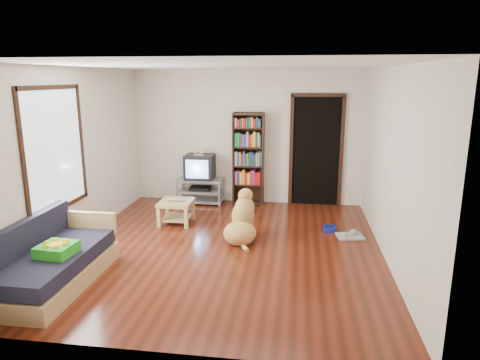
# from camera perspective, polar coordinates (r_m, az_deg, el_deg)

# --- Properties ---
(ground) EXTENTS (5.00, 5.00, 0.00)m
(ground) POSITION_cam_1_polar(r_m,az_deg,el_deg) (6.37, -1.92, -9.07)
(ground) COLOR #591D0F
(ground) RESTS_ON ground
(ceiling) EXTENTS (5.00, 5.00, 0.00)m
(ceiling) POSITION_cam_1_polar(r_m,az_deg,el_deg) (5.89, -2.13, 15.01)
(ceiling) COLOR white
(ceiling) RESTS_ON ground
(wall_back) EXTENTS (4.50, 0.00, 4.50)m
(wall_back) POSITION_cam_1_polar(r_m,az_deg,el_deg) (8.43, 0.93, 5.68)
(wall_back) COLOR silver
(wall_back) RESTS_ON ground
(wall_front) EXTENTS (4.50, 0.00, 4.50)m
(wall_front) POSITION_cam_1_polar(r_m,az_deg,el_deg) (3.63, -8.86, -4.99)
(wall_front) COLOR silver
(wall_front) RESTS_ON ground
(wall_left) EXTENTS (0.00, 5.00, 5.00)m
(wall_left) POSITION_cam_1_polar(r_m,az_deg,el_deg) (6.75, -21.20, 2.82)
(wall_left) COLOR silver
(wall_left) RESTS_ON ground
(wall_right) EXTENTS (0.00, 5.00, 5.00)m
(wall_right) POSITION_cam_1_polar(r_m,az_deg,el_deg) (6.03, 19.55, 1.78)
(wall_right) COLOR silver
(wall_right) RESTS_ON ground
(green_cushion) EXTENTS (0.42, 0.42, 0.13)m
(green_cushion) POSITION_cam_1_polar(r_m,az_deg,el_deg) (5.50, -23.24, -8.51)
(green_cushion) COLOR green
(green_cushion) RESTS_ON sofa
(laptop) EXTENTS (0.30, 0.20, 0.02)m
(laptop) POSITION_cam_1_polar(r_m,az_deg,el_deg) (7.34, -8.60, -2.74)
(laptop) COLOR silver
(laptop) RESTS_ON coffee_table
(dog_bowl) EXTENTS (0.22, 0.22, 0.08)m
(dog_bowl) POSITION_cam_1_polar(r_m,az_deg,el_deg) (7.19, 11.86, -6.36)
(dog_bowl) COLOR navy
(dog_bowl) RESTS_ON ground
(grey_rag) EXTENTS (0.45, 0.38, 0.03)m
(grey_rag) POSITION_cam_1_polar(r_m,az_deg,el_deg) (6.99, 14.45, -7.29)
(grey_rag) COLOR gray
(grey_rag) RESTS_ON ground
(window) EXTENTS (0.03, 1.46, 1.70)m
(window) POSITION_cam_1_polar(r_m,az_deg,el_deg) (6.29, -23.41, 3.75)
(window) COLOR white
(window) RESTS_ON wall_left
(doorway) EXTENTS (1.03, 0.05, 2.19)m
(doorway) POSITION_cam_1_polar(r_m,az_deg,el_deg) (8.39, 10.12, 4.18)
(doorway) COLOR black
(doorway) RESTS_ON wall_back
(tv_stand) EXTENTS (0.90, 0.45, 0.50)m
(tv_stand) POSITION_cam_1_polar(r_m,az_deg,el_deg) (8.55, -5.30, -1.31)
(tv_stand) COLOR #99999E
(tv_stand) RESTS_ON ground
(crt_tv) EXTENTS (0.55, 0.52, 0.58)m
(crt_tv) POSITION_cam_1_polar(r_m,az_deg,el_deg) (8.46, -5.34, 1.83)
(crt_tv) COLOR black
(crt_tv) RESTS_ON tv_stand
(bookshelf) EXTENTS (0.60, 0.30, 1.80)m
(bookshelf) POSITION_cam_1_polar(r_m,az_deg,el_deg) (8.32, 1.13, 3.49)
(bookshelf) COLOR black
(bookshelf) RESTS_ON ground
(sofa) EXTENTS (0.80, 1.80, 0.80)m
(sofa) POSITION_cam_1_polar(r_m,az_deg,el_deg) (5.71, -23.69, -10.17)
(sofa) COLOR tan
(sofa) RESTS_ON ground
(coffee_table) EXTENTS (0.55, 0.55, 0.40)m
(coffee_table) POSITION_cam_1_polar(r_m,az_deg,el_deg) (7.41, -8.50, -3.65)
(coffee_table) COLOR tan
(coffee_table) RESTS_ON ground
(dog) EXTENTS (0.56, 0.98, 0.79)m
(dog) POSITION_cam_1_polar(r_m,az_deg,el_deg) (6.59, 0.30, -5.58)
(dog) COLOR tan
(dog) RESTS_ON ground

